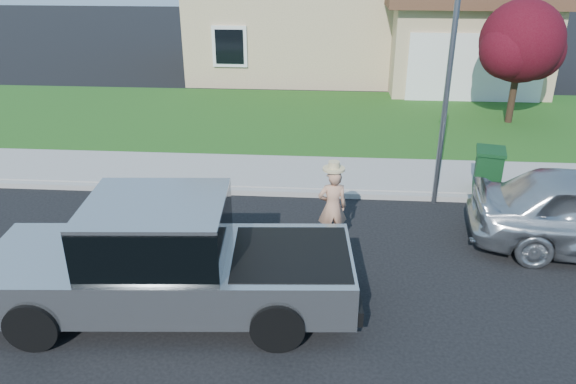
% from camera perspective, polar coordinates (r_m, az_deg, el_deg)
% --- Properties ---
extents(ground, '(80.00, 80.00, 0.00)m').
position_cam_1_polar(ground, '(10.18, -5.07, -7.04)').
color(ground, black).
rests_on(ground, ground).
extents(curb, '(40.00, 0.20, 0.12)m').
position_cam_1_polar(curb, '(12.61, 1.44, -0.12)').
color(curb, gray).
rests_on(curb, ground).
extents(sidewalk, '(40.00, 2.00, 0.15)m').
position_cam_1_polar(sidewalk, '(13.61, 1.67, 1.86)').
color(sidewalk, gray).
rests_on(sidewalk, ground).
extents(lawn, '(40.00, 7.00, 0.10)m').
position_cam_1_polar(lawn, '(17.86, 2.35, 7.33)').
color(lawn, '#154C17').
rests_on(lawn, ground).
extents(pickup_truck, '(5.76, 2.34, 1.85)m').
position_cam_1_polar(pickup_truck, '(8.68, -12.07, -6.92)').
color(pickup_truck, black).
rests_on(pickup_truck, ground).
extents(woman, '(0.61, 0.45, 1.66)m').
position_cam_1_polar(woman, '(10.39, 4.54, -1.39)').
color(woman, tan).
rests_on(woman, ground).
extents(ornamental_tree, '(2.66, 2.40, 3.65)m').
position_cam_1_polar(ornamental_tree, '(18.26, 22.70, 13.59)').
color(ornamental_tree, black).
rests_on(ornamental_tree, lawn).
extents(trash_bin, '(0.74, 0.81, 0.99)m').
position_cam_1_polar(trash_bin, '(13.04, 19.67, 2.08)').
color(trash_bin, '#0E3416').
rests_on(trash_bin, sidewalk).
extents(street_lamp, '(0.38, 0.62, 4.80)m').
position_cam_1_polar(street_lamp, '(11.79, 15.93, 10.95)').
color(street_lamp, slate).
rests_on(street_lamp, ground).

